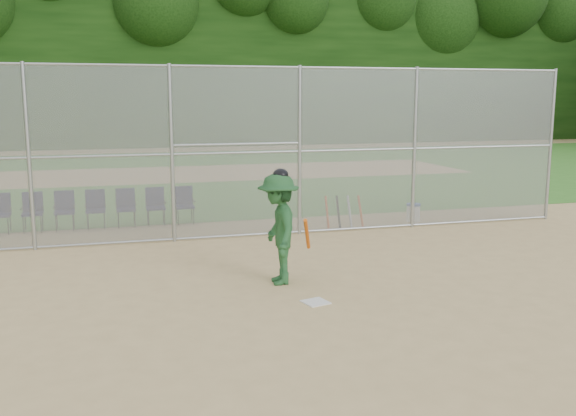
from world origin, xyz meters
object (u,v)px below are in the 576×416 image
object	(u,v)px
home_plate	(316,302)
batter_at_plate	(279,228)
water_cooler	(413,212)
chair_0	(0,214)

from	to	relation	value
home_plate	batter_at_plate	world-z (taller)	batter_at_plate
water_cooler	batter_at_plate	bearing A→B (deg)	-137.39
water_cooler	home_plate	bearing A→B (deg)	-128.84
batter_at_plate	chair_0	world-z (taller)	batter_at_plate
home_plate	batter_at_plate	distance (m)	1.61
home_plate	chair_0	distance (m)	9.13
batter_at_plate	water_cooler	bearing A→B (deg)	42.61
batter_at_plate	water_cooler	size ratio (longest dim) A/B	4.30
home_plate	chair_0	bearing A→B (deg)	128.54
batter_at_plate	chair_0	xyz separation A→B (m)	(-5.40, 5.89, -0.51)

